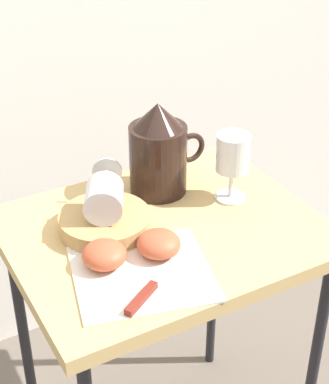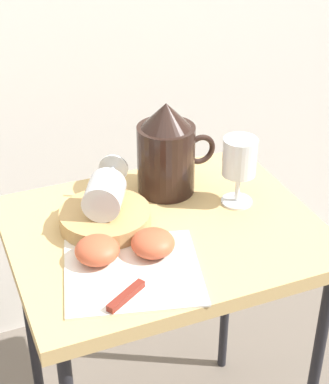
% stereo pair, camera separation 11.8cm
% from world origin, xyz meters
% --- Properties ---
extents(curtain_drape, '(2.40, 0.03, 1.93)m').
position_xyz_m(curtain_drape, '(0.00, 0.58, 0.96)').
color(curtain_drape, silver).
rests_on(curtain_drape, ground_plane).
extents(table, '(0.59, 0.47, 0.67)m').
position_xyz_m(table, '(0.00, 0.00, 0.60)').
color(table, tan).
rests_on(table, ground_plane).
extents(linen_napkin, '(0.28, 0.27, 0.00)m').
position_xyz_m(linen_napkin, '(-0.10, -0.11, 0.67)').
color(linen_napkin, silver).
rests_on(linen_napkin, table).
extents(basket_tray, '(0.18, 0.18, 0.03)m').
position_xyz_m(basket_tray, '(-0.10, 0.05, 0.69)').
color(basket_tray, tan).
rests_on(basket_tray, table).
extents(pitcher, '(0.17, 0.12, 0.20)m').
position_xyz_m(pitcher, '(0.06, 0.13, 0.75)').
color(pitcher, black).
rests_on(pitcher, table).
extents(wine_glass_upright, '(0.07, 0.07, 0.14)m').
position_xyz_m(wine_glass_upright, '(0.17, 0.03, 0.76)').
color(wine_glass_upright, silver).
rests_on(wine_glass_upright, table).
extents(wine_glass_tipped_near, '(0.13, 0.16, 0.07)m').
position_xyz_m(wine_glass_tipped_near, '(-0.10, 0.05, 0.74)').
color(wine_glass_tipped_near, silver).
rests_on(wine_glass_tipped_near, basket_tray).
extents(apple_half_left, '(0.08, 0.08, 0.04)m').
position_xyz_m(apple_half_left, '(-0.15, -0.06, 0.69)').
color(apple_half_left, '#C15133').
rests_on(apple_half_left, linen_napkin).
extents(apple_half_right, '(0.08, 0.08, 0.04)m').
position_xyz_m(apple_half_right, '(-0.05, -0.07, 0.69)').
color(apple_half_right, '#C15133').
rests_on(apple_half_right, linen_napkin).
extents(knife, '(0.19, 0.13, 0.01)m').
position_xyz_m(knife, '(-0.11, -0.16, 0.68)').
color(knife, silver).
rests_on(knife, linen_napkin).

